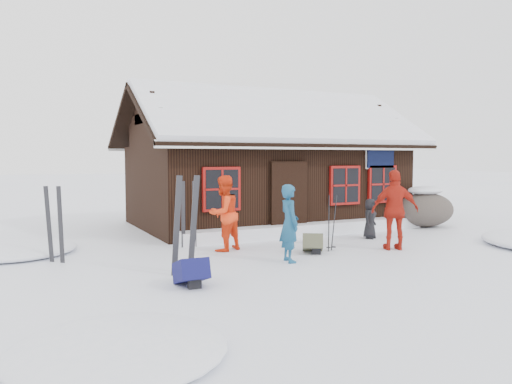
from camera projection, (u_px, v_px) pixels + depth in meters
ground at (308, 253)px, 11.25m from camera, size 120.00×120.00×0.00m
mountain_hut at (265, 175)px, 16.25m from camera, size 8.90×6.09×4.42m
snow_drift at (310, 229)px, 13.91m from camera, size 7.60×0.60×0.35m
snow_mounds at (323, 237)px, 13.65m from camera, size 20.60×13.20×0.48m
skier_teal at (289, 223)px, 10.30m from camera, size 0.46×0.63×1.61m
skier_orange_left at (224, 213)px, 11.51m from camera, size 1.04×0.95×1.75m
skier_orange_right at (395, 210)px, 11.64m from camera, size 1.19×0.86×1.88m
skier_crouched at (370, 219)px, 13.29m from camera, size 0.62×0.56×1.07m
boulder at (425, 208)px, 15.55m from camera, size 1.94×1.45×1.14m
ski_pair_left at (185, 226)px, 9.20m from camera, size 0.55×0.15×1.89m
ski_pair_mid at (55, 226)px, 10.26m from camera, size 0.36×0.29×1.63m
ski_pair_right at (189, 215)px, 12.01m from camera, size 0.37×0.07×1.65m
ski_poles at (331, 224)px, 11.55m from camera, size 0.24×0.12×1.33m
backpack_blue at (191, 276)px, 8.38m from camera, size 0.52×0.67×0.35m
backpack_olive at (313, 246)px, 11.27m from camera, size 0.69×0.74×0.32m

